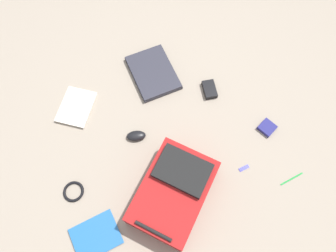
{
  "coord_description": "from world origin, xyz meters",
  "views": [
    {
      "loc": [
        0.66,
        -0.22,
        1.65
      ],
      "look_at": [
        -0.01,
        -0.02,
        0.02
      ],
      "focal_mm": 33.81,
      "sensor_mm": 36.0,
      "label": 1
    }
  ],
  "objects_px": {
    "backpack": "(174,192)",
    "laptop": "(153,73)",
    "usb_stick": "(244,168)",
    "cable_coil": "(73,191)",
    "earbud_pouch": "(267,128)",
    "computer_mouse": "(136,136)",
    "book_comic": "(76,107)",
    "book_red": "(96,236)",
    "pen_black": "(292,179)",
    "power_brick": "(210,89)"
  },
  "relations": [
    {
      "from": "backpack",
      "to": "computer_mouse",
      "type": "bearing_deg",
      "value": -163.7
    },
    {
      "from": "book_red",
      "to": "pen_black",
      "type": "xyz_separation_m",
      "value": [
        0.01,
        1.05,
        -0.0
      ]
    },
    {
      "from": "backpack",
      "to": "laptop",
      "type": "relative_size",
      "value": 1.51
    },
    {
      "from": "book_comic",
      "to": "backpack",
      "type": "bearing_deg",
      "value": 31.72
    },
    {
      "from": "backpack",
      "to": "power_brick",
      "type": "height_order",
      "value": "backpack"
    },
    {
      "from": "laptop",
      "to": "usb_stick",
      "type": "xyz_separation_m",
      "value": [
        0.71,
        0.31,
        -0.01
      ]
    },
    {
      "from": "earbud_pouch",
      "to": "usb_stick",
      "type": "xyz_separation_m",
      "value": [
        0.18,
        -0.21,
        -0.01
      ]
    },
    {
      "from": "backpack",
      "to": "pen_black",
      "type": "xyz_separation_m",
      "value": [
        0.1,
        0.62,
        -0.07
      ]
    },
    {
      "from": "book_red",
      "to": "computer_mouse",
      "type": "height_order",
      "value": "computer_mouse"
    },
    {
      "from": "backpack",
      "to": "usb_stick",
      "type": "height_order",
      "value": "backpack"
    },
    {
      "from": "laptop",
      "to": "power_brick",
      "type": "relative_size",
      "value": 3.14
    },
    {
      "from": "book_red",
      "to": "book_comic",
      "type": "height_order",
      "value": "book_comic"
    },
    {
      "from": "book_red",
      "to": "usb_stick",
      "type": "distance_m",
      "value": 0.84
    },
    {
      "from": "laptop",
      "to": "earbud_pouch",
      "type": "relative_size",
      "value": 4.37
    },
    {
      "from": "power_brick",
      "to": "backpack",
      "type": "bearing_deg",
      "value": -35.83
    },
    {
      "from": "computer_mouse",
      "to": "power_brick",
      "type": "xyz_separation_m",
      "value": [
        -0.16,
        0.49,
        -0.0
      ]
    },
    {
      "from": "cable_coil",
      "to": "pen_black",
      "type": "bearing_deg",
      "value": 76.98
    },
    {
      "from": "power_brick",
      "to": "earbud_pouch",
      "type": "xyz_separation_m",
      "value": [
        0.32,
        0.23,
        -0.0
      ]
    },
    {
      "from": "power_brick",
      "to": "earbud_pouch",
      "type": "distance_m",
      "value": 0.39
    },
    {
      "from": "backpack",
      "to": "usb_stick",
      "type": "xyz_separation_m",
      "value": [
        -0.03,
        0.4,
        -0.07
      ]
    },
    {
      "from": "backpack",
      "to": "pen_black",
      "type": "bearing_deg",
      "value": 81.03
    },
    {
      "from": "pen_black",
      "to": "cable_coil",
      "type": "bearing_deg",
      "value": -103.02
    },
    {
      "from": "backpack",
      "to": "book_red",
      "type": "bearing_deg",
      "value": -78.18
    },
    {
      "from": "computer_mouse",
      "to": "book_red",
      "type": "bearing_deg",
      "value": -24.27
    },
    {
      "from": "pen_black",
      "to": "backpack",
      "type": "bearing_deg",
      "value": -98.97
    },
    {
      "from": "cable_coil",
      "to": "earbud_pouch",
      "type": "height_order",
      "value": "earbud_pouch"
    },
    {
      "from": "power_brick",
      "to": "pen_black",
      "type": "relative_size",
      "value": 0.82
    },
    {
      "from": "computer_mouse",
      "to": "earbud_pouch",
      "type": "height_order",
      "value": "computer_mouse"
    },
    {
      "from": "computer_mouse",
      "to": "usb_stick",
      "type": "height_order",
      "value": "computer_mouse"
    },
    {
      "from": "backpack",
      "to": "earbud_pouch",
      "type": "distance_m",
      "value": 0.65
    },
    {
      "from": "backpack",
      "to": "power_brick",
      "type": "distance_m",
      "value": 0.65
    },
    {
      "from": "book_comic",
      "to": "computer_mouse",
      "type": "height_order",
      "value": "computer_mouse"
    },
    {
      "from": "pen_black",
      "to": "book_comic",
      "type": "bearing_deg",
      "value": -125.9
    },
    {
      "from": "cable_coil",
      "to": "pen_black",
      "type": "relative_size",
      "value": 0.78
    },
    {
      "from": "book_comic",
      "to": "computer_mouse",
      "type": "xyz_separation_m",
      "value": [
        0.27,
        0.29,
        0.01
      ]
    },
    {
      "from": "pen_black",
      "to": "usb_stick",
      "type": "height_order",
      "value": "same"
    },
    {
      "from": "book_red",
      "to": "laptop",
      "type": "bearing_deg",
      "value": 147.84
    },
    {
      "from": "cable_coil",
      "to": "usb_stick",
      "type": "bearing_deg",
      "value": 81.58
    },
    {
      "from": "power_brick",
      "to": "cable_coil",
      "type": "bearing_deg",
      "value": -67.19
    },
    {
      "from": "laptop",
      "to": "book_comic",
      "type": "distance_m",
      "value": 0.5
    },
    {
      "from": "backpack",
      "to": "laptop",
      "type": "height_order",
      "value": "backpack"
    },
    {
      "from": "computer_mouse",
      "to": "cable_coil",
      "type": "height_order",
      "value": "computer_mouse"
    },
    {
      "from": "earbud_pouch",
      "to": "usb_stick",
      "type": "relative_size",
      "value": 1.45
    },
    {
      "from": "book_red",
      "to": "earbud_pouch",
      "type": "bearing_deg",
      "value": 105.93
    },
    {
      "from": "pen_black",
      "to": "earbud_pouch",
      "type": "height_order",
      "value": "earbud_pouch"
    },
    {
      "from": "book_red",
      "to": "cable_coil",
      "type": "height_order",
      "value": "same"
    },
    {
      "from": "computer_mouse",
      "to": "book_comic",
      "type": "bearing_deg",
      "value": -122.7
    },
    {
      "from": "backpack",
      "to": "usb_stick",
      "type": "bearing_deg",
      "value": 93.89
    },
    {
      "from": "laptop",
      "to": "book_comic",
      "type": "xyz_separation_m",
      "value": [
        0.1,
        -0.49,
        -0.01
      ]
    },
    {
      "from": "laptop",
      "to": "earbud_pouch",
      "type": "distance_m",
      "value": 0.74
    }
  ]
}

